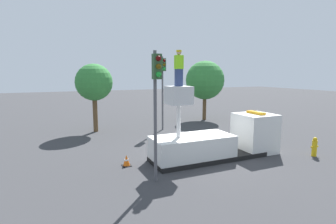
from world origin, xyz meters
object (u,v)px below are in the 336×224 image
object	(u,v)px
bucket_truck	(218,141)
fire_hydrant	(314,147)
traffic_light_across	(163,79)
worker	(179,68)
traffic_light_pole	(156,91)
tree_right_bg	(205,80)
traffic_cone_rear	(126,161)
tree_left_bg	(94,83)

from	to	relation	value
bucket_truck	fire_hydrant	distance (m)	5.43
traffic_light_across	worker	bearing A→B (deg)	-107.49
bucket_truck	traffic_light_across	world-z (taller)	traffic_light_across
traffic_light_across	fire_hydrant	size ratio (longest dim) A/B	5.48
traffic_light_pole	fire_hydrant	bearing A→B (deg)	-1.89
tree_right_bg	worker	bearing A→B (deg)	-127.58
worker	traffic_light_across	distance (m)	8.12
traffic_cone_rear	traffic_light_pole	bearing A→B (deg)	-74.65
bucket_truck	worker	distance (m)	4.63
traffic_light_pole	tree_right_bg	xyz separation A→B (m)	(9.95, 12.24, 0.02)
traffic_cone_rear	tree_right_bg	bearing A→B (deg)	42.69
worker	tree_right_bg	bearing A→B (deg)	52.42
bucket_truck	traffic_light_across	bearing A→B (deg)	90.03
bucket_truck	fire_hydrant	bearing A→B (deg)	-22.25
worker	traffic_light_across	world-z (taller)	traffic_light_across
fire_hydrant	traffic_cone_rear	distance (m)	10.37
bucket_truck	traffic_cone_rear	world-z (taller)	bucket_truck
traffic_light_across	tree_left_bg	distance (m)	5.40
traffic_light_pole	tree_left_bg	xyz separation A→B (m)	(-0.83, 11.08, -0.02)
tree_right_bg	fire_hydrant	bearing A→B (deg)	-92.84
traffic_cone_rear	tree_left_bg	distance (m)	9.36
tree_left_bg	tree_right_bg	size ratio (longest dim) A/B	0.92
worker	traffic_light_pole	size ratio (longest dim) A/B	0.32
tree_left_bg	tree_right_bg	xyz separation A→B (m)	(10.79, 1.16, 0.04)
traffic_light_across	tree_left_bg	size ratio (longest dim) A/B	1.11
bucket_truck	traffic_light_pole	world-z (taller)	traffic_light_pole
tree_left_bg	tree_right_bg	bearing A→B (deg)	6.14
traffic_light_pole	tree_right_bg	distance (m)	15.77
worker	traffic_light_pole	world-z (taller)	worker
worker	traffic_light_pole	bearing A→B (deg)	-137.11
bucket_truck	tree_left_bg	world-z (taller)	tree_left_bg
traffic_cone_rear	traffic_light_across	bearing A→B (deg)	54.67
bucket_truck	worker	bearing A→B (deg)	180.00
traffic_light_across	tree_right_bg	xyz separation A→B (m)	(5.64, 2.77, -0.25)
bucket_truck	tree_right_bg	distance (m)	12.29
traffic_light_pole	fire_hydrant	world-z (taller)	traffic_light_pole
worker	traffic_light_pole	xyz separation A→B (m)	(-1.88, -1.74, -0.95)
traffic_light_pole	tree_right_bg	size ratio (longest dim) A/B	0.95
bucket_truck	tree_right_bg	xyz separation A→B (m)	(5.64, 10.49, 3.00)
worker	bucket_truck	bearing A→B (deg)	0.00
traffic_light_pole	traffic_light_across	bearing A→B (deg)	65.52
bucket_truck	tree_left_bg	size ratio (longest dim) A/B	1.39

